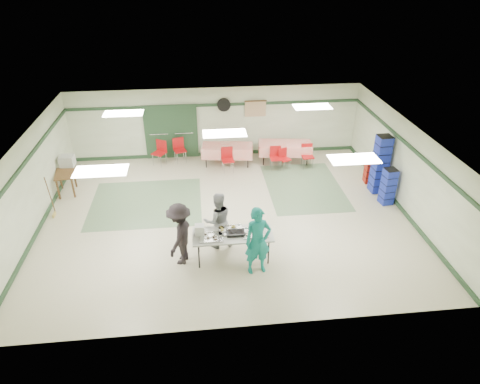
{
  "coord_description": "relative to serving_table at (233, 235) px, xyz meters",
  "views": [
    {
      "loc": [
        -0.76,
        -11.06,
        7.09
      ],
      "look_at": [
        0.4,
        -0.3,
        0.96
      ],
      "focal_mm": 32.0,
      "sensor_mm": 36.0,
      "label": 1
    }
  ],
  "objects": [
    {
      "name": "wall_back",
      "position": [
        -0.02,
        6.6,
        0.63
      ],
      "size": [
        11.0,
        0.0,
        11.0
      ],
      "primitive_type": "plane",
      "rotation": [
        1.57,
        0.0,
        0.0
      ],
      "color": "silver",
      "rests_on": "floor"
    },
    {
      "name": "green_patch_a",
      "position": [
        -2.52,
        3.1,
        -0.72
      ],
      "size": [
        3.5,
        3.0,
        0.01
      ],
      "primitive_type": "cube",
      "color": "slate",
      "rests_on": "floor"
    },
    {
      "name": "scroll_banner",
      "position": [
        1.48,
        6.54,
        1.13
      ],
      "size": [
        0.8,
        0.02,
        0.6
      ],
      "primitive_type": "cube",
      "color": "#D3B084",
      "rests_on": "wall_back"
    },
    {
      "name": "volunteer_dark",
      "position": [
        -1.34,
        0.0,
        0.13
      ],
      "size": [
        0.95,
        1.25,
        1.71
      ],
      "primitive_type": "imported",
      "rotation": [
        0.0,
        0.0,
        -1.89
      ],
      "color": "black",
      "rests_on": "floor"
    },
    {
      "name": "chair_a",
      "position": [
        2.36,
        5.11,
        -0.25
      ],
      "size": [
        0.48,
        0.48,
        0.78
      ],
      "rotation": [
        0.0,
        0.0,
        0.41
      ],
      "color": "#AF0E16",
      "rests_on": "floor"
    },
    {
      "name": "volunteer_teal",
      "position": [
        0.56,
        -0.58,
        0.19
      ],
      "size": [
        0.73,
        0.54,
        1.82
      ],
      "primitive_type": "imported",
      "rotation": [
        0.0,
        0.0,
        0.17
      ],
      "color": "#127F79",
      "rests_on": "floor"
    },
    {
      "name": "foam_box_stack",
      "position": [
        -0.84,
        0.08,
        0.18
      ],
      "size": [
        0.24,
        0.22,
        0.27
      ],
      "primitive_type": "cube",
      "rotation": [
        0.0,
        0.0,
        -0.01
      ],
      "color": "white",
      "rests_on": "serving_table"
    },
    {
      "name": "green_patch_b",
      "position": [
        2.78,
        3.6,
        -0.72
      ],
      "size": [
        2.5,
        3.5,
        0.01
      ],
      "primitive_type": "cube",
      "color": "slate",
      "rests_on": "floor"
    },
    {
      "name": "serving_table",
      "position": [
        0.0,
        0.0,
        0.0
      ],
      "size": [
        2.06,
        0.85,
        0.76
      ],
      "rotation": [
        0.0,
        0.0,
        -0.01
      ],
      "color": "#A6A6A1",
      "rests_on": "floor"
    },
    {
      "name": "wall_right",
      "position": [
        5.48,
        2.1,
        0.63
      ],
      "size": [
        0.0,
        9.0,
        9.0
      ],
      "primitive_type": "plane",
      "rotation": [
        1.57,
        0.0,
        -1.57
      ],
      "color": "silver",
      "rests_on": "floor"
    },
    {
      "name": "chair_loose_a",
      "position": [
        -1.48,
        6.18,
        -0.16
      ],
      "size": [
        0.53,
        0.53,
        0.92
      ],
      "rotation": [
        0.0,
        0.0,
        0.29
      ],
      "color": "#AF0E16",
      "rests_on": "floor"
    },
    {
      "name": "floor",
      "position": [
        -0.02,
        2.1,
        -0.72
      ],
      "size": [
        11.0,
        11.0,
        0.0
      ],
      "primitive_type": "plane",
      "color": "#BEB999",
      "rests_on": "ground"
    },
    {
      "name": "crate_stack_blue_a",
      "position": [
        5.13,
        3.06,
        0.28
      ],
      "size": [
        0.46,
        0.46,
        2.0
      ],
      "primitive_type": "cube",
      "rotation": [
        0.0,
        0.0,
        0.04
      ],
      "color": "#1B2FA6",
      "rests_on": "floor"
    },
    {
      "name": "dining_table_b",
      "position": [
        0.32,
        5.69,
        -0.15
      ],
      "size": [
        1.96,
        1.07,
        0.77
      ],
      "rotation": [
        0.0,
        0.0,
        -0.13
      ],
      "color": "red",
      "rests_on": "floor"
    },
    {
      "name": "broom",
      "position": [
        -5.25,
        2.65,
        -0.02
      ],
      "size": [
        0.05,
        0.22,
        1.34
      ],
      "primitive_type": "cylinder",
      "rotation": [
        0.14,
        0.0,
        -0.08
      ],
      "color": "brown",
      "rests_on": "floor"
    },
    {
      "name": "baseboard_left",
      "position": [
        -5.49,
        2.1,
        -0.66
      ],
      "size": [
        0.06,
        9.0,
        0.12
      ],
      "primitive_type": "cube",
      "rotation": [
        0.0,
        0.0,
        1.57
      ],
      "color": "#213D24",
      "rests_on": "floor"
    },
    {
      "name": "sheet_tray_mid",
      "position": [
        -0.04,
        0.14,
        0.05
      ],
      "size": [
        0.63,
        0.48,
        0.02
      ],
      "primitive_type": "cube",
      "rotation": [
        0.0,
        0.0,
        -0.01
      ],
      "color": "silver",
      "rests_on": "serving_table"
    },
    {
      "name": "volunteer_grey",
      "position": [
        -0.34,
        0.6,
        0.09
      ],
      "size": [
        0.89,
        0.75,
        1.62
      ],
      "primitive_type": "imported",
      "rotation": [
        0.0,
        0.0,
        3.32
      ],
      "color": "gray",
      "rests_on": "floor"
    },
    {
      "name": "office_printer",
      "position": [
        -5.17,
        4.6,
        0.21
      ],
      "size": [
        0.47,
        0.42,
        0.36
      ],
      "primitive_type": "cube",
      "rotation": [
        0.0,
        0.0,
        -0.04
      ],
      "color": "#ACACA7",
      "rests_on": "printer_table"
    },
    {
      "name": "trim_left",
      "position": [
        -5.49,
        2.1,
        1.33
      ],
      "size": [
        0.06,
        9.0,
        0.1
      ],
      "primitive_type": "cube",
      "rotation": [
        0.0,
        0.0,
        1.57
      ],
      "color": "#213D24",
      "rests_on": "wall_back"
    },
    {
      "name": "wall_left",
      "position": [
        -5.52,
        2.1,
        0.63
      ],
      "size": [
        0.0,
        9.0,
        9.0
      ],
      "primitive_type": "plane",
      "rotation": [
        1.57,
        0.0,
        1.57
      ],
      "color": "silver",
      "rests_on": "floor"
    },
    {
      "name": "dining_table_a",
      "position": [
        2.52,
        5.69,
        -0.15
      ],
      "size": [
        2.06,
        1.11,
        0.77
      ],
      "rotation": [
        0.0,
        0.0,
        -0.12
      ],
      "color": "red",
      "rests_on": "floor"
    },
    {
      "name": "printer_table",
      "position": [
        -5.17,
        4.06,
        -0.08
      ],
      "size": [
        0.7,
        0.97,
        0.74
      ],
      "rotation": [
        0.0,
        0.0,
        0.15
      ],
      "color": "brown",
      "rests_on": "floor"
    },
    {
      "name": "wall_front",
      "position": [
        -0.02,
        -2.4,
        0.63
      ],
      "size": [
        11.0,
        0.0,
        11.0
      ],
      "primitive_type": "plane",
      "rotation": [
        -1.57,
        0.0,
        0.0
      ],
      "color": "silver",
      "rests_on": "floor"
    },
    {
      "name": "chair_d",
      "position": [
        0.28,
        5.13,
        -0.16
      ],
      "size": [
        0.46,
        0.46,
        0.91
      ],
      "rotation": [
        0.0,
        0.0,
        0.1
      ],
      "color": "#AF0E16",
      "rests_on": "floor"
    },
    {
      "name": "double_door_right",
      "position": [
        -1.27,
        6.54,
        0.33
      ],
      "size": [
        0.9,
        0.06,
        2.1
      ],
      "primitive_type": "cube",
      "color": "gray",
      "rests_on": "floor"
    },
    {
      "name": "chair_c",
      "position": [
        3.24,
        5.13,
        -0.16
      ],
      "size": [
        0.43,
        0.43,
        0.91
      ],
      "rotation": [
        0.0,
        0.0,
        0.03
      ],
      "color": "#AF0E16",
      "rests_on": "floor"
    },
    {
      "name": "trim_right",
      "position": [
        5.45,
        2.1,
        1.33
      ],
      "size": [
        0.06,
        9.0,
        0.1
      ],
      "primitive_type": "cube",
      "rotation": [
        0.0,
        0.0,
        1.57
      ],
      "color": "#213D24",
      "rests_on": "wall_back"
    },
    {
      "name": "baseboard_back",
      "position": [
        -0.02,
        6.57,
        -0.66
      ],
      "size": [
        11.0,
        0.06,
        0.12
      ],
      "primitive_type": "cube",
      "color": "#213D24",
      "rests_on": "floor"
    },
    {
      "name": "baking_pan",
      "position": [
        0.08,
        -0.02,
        0.08
      ],
      "size": [
        0.46,
        0.29,
        0.08
      ],
      "primitive_type": "cube",
      "rotation": [
        0.0,
        0.0,
        -0.01
      ],
      "color": "black",
      "rests_on": "serving_table"
    },
    {
      "name": "crate_stack_red",
      "position": [
        5.13,
        3.71,
        -0.25
      ],
      "size": [
        0.39,
        0.39,
        0.94
      ],
      "primitive_type": "cube",
      "rotation": [
        0.0,
        0.0,
        -0.08
      ],
      "color": "#A71A10",
      "rests_on": "floor"
    },
    {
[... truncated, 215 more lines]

